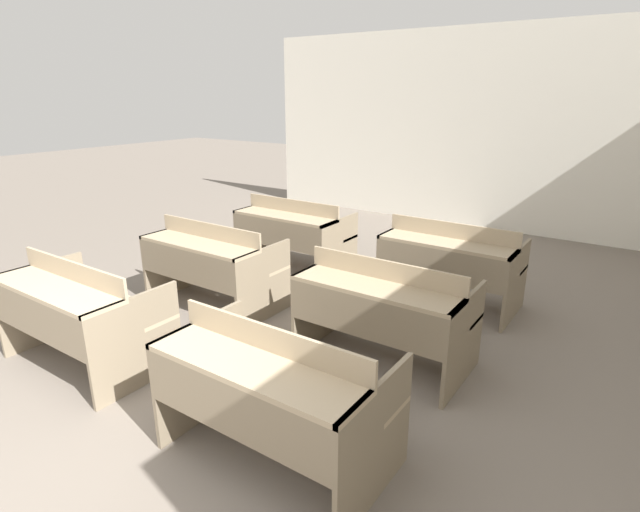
{
  "coord_description": "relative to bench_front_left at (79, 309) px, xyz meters",
  "views": [
    {
      "loc": [
        2.36,
        -0.58,
        1.94
      ],
      "look_at": [
        0.25,
        2.5,
        0.71
      ],
      "focal_mm": 28.0,
      "sensor_mm": 36.0,
      "label": 1
    }
  ],
  "objects": [
    {
      "name": "wall_back",
      "position": [
        0.95,
        5.62,
        0.97
      ],
      "size": [
        6.86,
        0.06,
        2.82
      ],
      "color": "white",
      "rests_on": "ground_plane"
    },
    {
      "name": "bench_second_right",
      "position": [
        1.81,
        1.27,
        0.0
      ],
      "size": [
        1.22,
        0.72,
        0.81
      ],
      "color": "#796A53",
      "rests_on": "ground_plane"
    },
    {
      "name": "bench_third_right",
      "position": [
        1.83,
        2.57,
        0.0
      ],
      "size": [
        1.22,
        0.72,
        0.81
      ],
      "color": "#7F7059",
      "rests_on": "ground_plane"
    },
    {
      "name": "bench_front_left",
      "position": [
        0.0,
        0.0,
        0.0
      ],
      "size": [
        1.22,
        0.72,
        0.81
      ],
      "color": "#82735C",
      "rests_on": "ground_plane"
    },
    {
      "name": "schoolbag",
      "position": [
        -0.93,
        0.23,
        -0.26
      ],
      "size": [
        0.26,
        0.22,
        0.37
      ],
      "color": "black",
      "rests_on": "ground_plane"
    },
    {
      "name": "bench_second_left",
      "position": [
        0.01,
        1.3,
        0.0
      ],
      "size": [
        1.22,
        0.72,
        0.81
      ],
      "color": "#7E6F58",
      "rests_on": "ground_plane"
    },
    {
      "name": "bench_front_right",
      "position": [
        1.81,
        0.0,
        0.0
      ],
      "size": [
        1.22,
        0.72,
        0.81
      ],
      "color": "#7C6D56",
      "rests_on": "ground_plane"
    },
    {
      "name": "bench_third_left",
      "position": [
        -0.0,
        2.56,
        0.0
      ],
      "size": [
        1.22,
        0.72,
        0.81
      ],
      "color": "#7E6F58",
      "rests_on": "ground_plane"
    }
  ]
}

